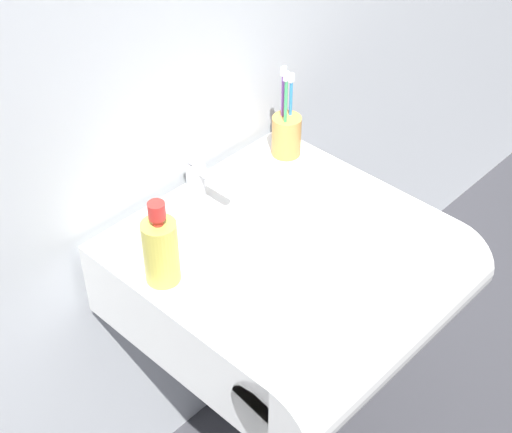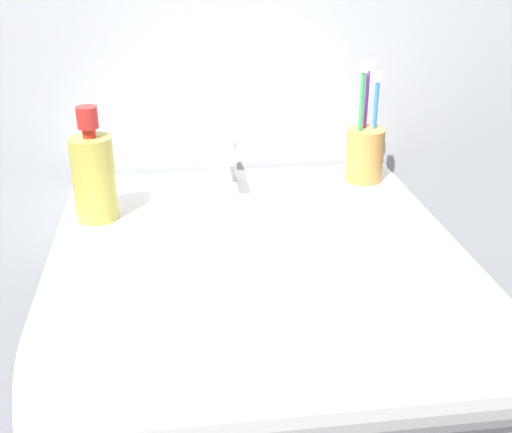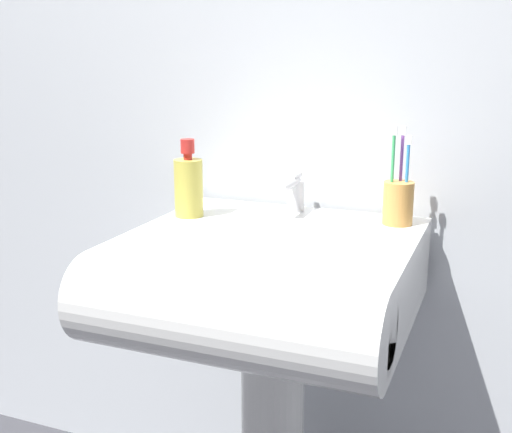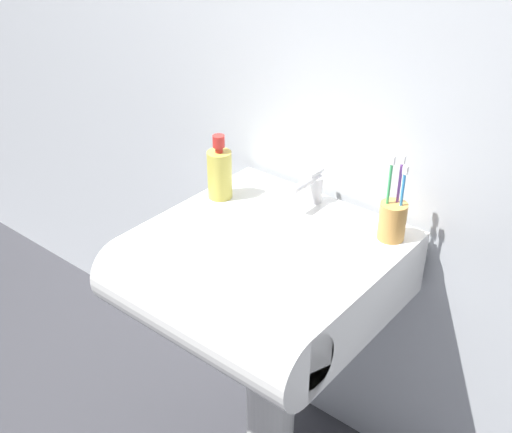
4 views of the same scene
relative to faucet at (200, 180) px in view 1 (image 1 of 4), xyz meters
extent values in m
cube|color=silver|center=(0.02, 0.11, 0.31)|extent=(5.00, 0.05, 2.40)
cylinder|color=white|center=(0.02, -0.19, -0.56)|extent=(0.14, 0.14, 0.66)
cube|color=white|center=(0.02, -0.19, -0.14)|extent=(0.59, 0.51, 0.18)
cylinder|color=white|center=(0.02, -0.45, -0.14)|extent=(0.59, 0.18, 0.18)
cylinder|color=silver|center=(0.00, 0.01, -0.01)|extent=(0.04, 0.04, 0.07)
cylinder|color=silver|center=(0.00, -0.04, 0.02)|extent=(0.02, 0.10, 0.02)
cube|color=silver|center=(0.00, 0.01, 0.04)|extent=(0.01, 0.06, 0.01)
cylinder|color=#D19347|center=(0.25, -0.02, 0.00)|extent=(0.07, 0.07, 0.10)
cylinder|color=#3FB266|center=(0.23, -0.03, 0.06)|extent=(0.01, 0.01, 0.18)
cube|color=white|center=(0.23, -0.03, 0.16)|extent=(0.01, 0.01, 0.02)
cylinder|color=#338CD8|center=(0.26, -0.02, 0.05)|extent=(0.01, 0.01, 0.16)
cube|color=white|center=(0.26, -0.02, 0.14)|extent=(0.01, 0.01, 0.02)
cylinder|color=purple|center=(0.25, -0.01, 0.06)|extent=(0.01, 0.01, 0.18)
cube|color=white|center=(0.25, -0.01, 0.16)|extent=(0.01, 0.01, 0.02)
cylinder|color=gold|center=(-0.22, -0.12, 0.02)|extent=(0.07, 0.07, 0.13)
cylinder|color=red|center=(-0.22, -0.12, 0.09)|extent=(0.02, 0.02, 0.01)
cylinder|color=red|center=(-0.22, -0.12, 0.11)|extent=(0.03, 0.03, 0.03)
camera|label=1|loc=(-0.87, -0.98, 0.98)|focal=55.00mm
camera|label=2|loc=(-0.09, -1.08, 0.37)|focal=45.00mm
camera|label=3|loc=(0.47, -1.42, 0.32)|focal=45.00mm
camera|label=4|loc=(0.83, -1.26, 0.79)|focal=45.00mm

